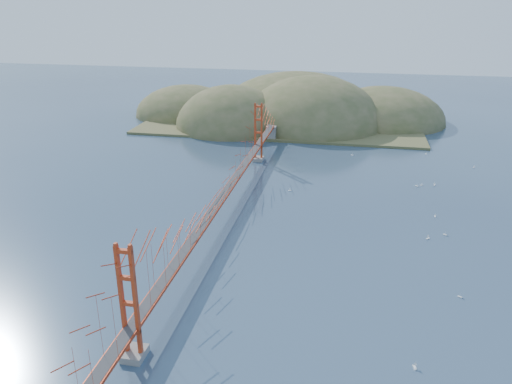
# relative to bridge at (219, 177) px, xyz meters

# --- Properties ---
(ground) EXTENTS (320.00, 320.00, 0.00)m
(ground) POSITION_rel_bridge_xyz_m (0.00, -0.18, -7.01)
(ground) COLOR #2D415A
(ground) RESTS_ON ground
(bridge) EXTENTS (2.20, 94.40, 12.00)m
(bridge) POSITION_rel_bridge_xyz_m (0.00, 0.00, 0.00)
(bridge) COLOR gray
(bridge) RESTS_ON ground
(far_headlands) EXTENTS (84.00, 58.00, 25.00)m
(far_headlands) POSITION_rel_bridge_xyz_m (2.21, 68.33, -7.01)
(far_headlands) COLOR olive
(far_headlands) RESTS_ON ground
(sailboat_1) EXTENTS (0.63, 0.63, 0.67)m
(sailboat_1) POSITION_rel_bridge_xyz_m (31.91, 1.75, -6.86)
(sailboat_1) COLOR white
(sailboat_1) RESTS_ON ground
(sailboat_7) EXTENTS (0.51, 0.45, 0.58)m
(sailboat_7) POSITION_rel_bridge_xyz_m (30.83, 21.43, -6.87)
(sailboat_7) COLOR white
(sailboat_7) RESTS_ON ground
(sailboat_15) EXTENTS (0.55, 0.55, 0.60)m
(sailboat_15) POSITION_rel_bridge_xyz_m (33.78, 40.84, -6.87)
(sailboat_15) COLOR white
(sailboat_15) RESTS_ON ground
(sailboat_14) EXTENTS (0.67, 0.67, 0.70)m
(sailboat_14) POSITION_rel_bridge_xyz_m (29.43, 0.07, -6.86)
(sailboat_14) COLOR white
(sailboat_14) RESTS_ON ground
(sailboat_8) EXTENTS (0.56, 0.56, 0.59)m
(sailboat_8) POSITION_rel_bridge_xyz_m (41.87, 33.60, -6.87)
(sailboat_8) COLOR white
(sailboat_8) RESTS_ON ground
(sailboat_12) EXTENTS (0.56, 0.52, 0.63)m
(sailboat_12) POSITION_rel_bridge_xyz_m (18.55, 37.13, -6.86)
(sailboat_12) COLOR white
(sailboat_12) RESTS_ON ground
(sailboat_2) EXTENTS (0.55, 0.55, 0.59)m
(sailboat_2) POSITION_rel_bridge_xyz_m (31.19, -14.06, -6.87)
(sailboat_2) COLOR white
(sailboat_2) RESTS_ON ground
(sailboat_5) EXTENTS (0.45, 0.52, 0.60)m
(sailboat_5) POSITION_rel_bridge_xyz_m (31.37, 7.93, -6.87)
(sailboat_5) COLOR white
(sailboat_5) RESTS_ON ground
(sailboat_4) EXTENTS (0.59, 0.60, 0.68)m
(sailboat_4) POSITION_rel_bridge_xyz_m (33.05, 21.85, -6.86)
(sailboat_4) COLOR white
(sailboat_4) RESTS_ON ground
(sailboat_16) EXTENTS (0.67, 0.67, 0.70)m
(sailboat_16) POSITION_rel_bridge_xyz_m (29.96, 20.80, -6.86)
(sailboat_16) COLOR white
(sailboat_16) RESTS_ON ground
(sailboat_3) EXTENTS (0.55, 0.55, 0.62)m
(sailboat_3) POSITION_rel_bridge_xyz_m (8.49, 14.36, -6.87)
(sailboat_3) COLOR white
(sailboat_3) RESTS_ON ground
(sailboat_extra_0) EXTENTS (0.61, 0.66, 0.74)m
(sailboat_extra_0) POSITION_rel_bridge_xyz_m (25.20, -26.71, -6.85)
(sailboat_extra_0) COLOR white
(sailboat_extra_0) RESTS_ON ground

